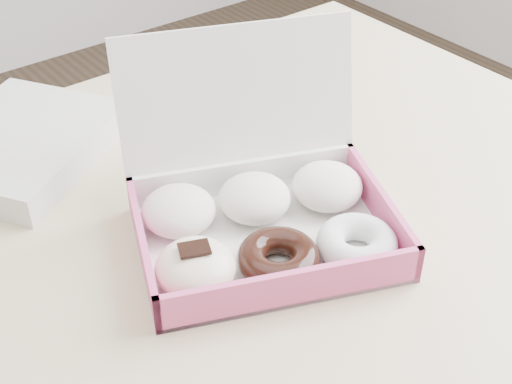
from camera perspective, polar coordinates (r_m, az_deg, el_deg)
table at (r=0.86m, az=-5.35°, el=-7.36°), size 1.20×0.80×0.75m
donut_box at (r=0.78m, az=0.27°, el=-1.66°), size 0.35×0.33×0.20m
newspapers at (r=0.97m, az=-18.33°, el=3.61°), size 0.31×0.29×0.04m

